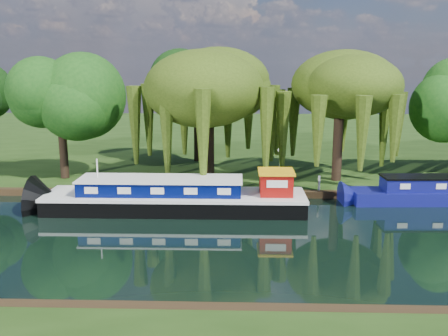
{
  "coord_description": "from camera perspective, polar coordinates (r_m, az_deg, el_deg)",
  "views": [
    {
      "loc": [
        -2.32,
        -24.46,
        8.9
      ],
      "look_at": [
        -3.29,
        4.34,
        2.8
      ],
      "focal_mm": 40.0,
      "sensor_mm": 36.0,
      "label": 1
    }
  ],
  "objects": [
    {
      "name": "dutch_barge",
      "position": [
        30.63,
        -5.34,
        -3.38
      ],
      "size": [
        15.83,
        3.61,
        3.34
      ],
      "rotation": [
        0.0,
        0.0,
        0.0
      ],
      "color": "black",
      "rests_on": "ground"
    },
    {
      "name": "far_bank",
      "position": [
        59.14,
        4.16,
        3.49
      ],
      "size": [
        120.0,
        52.0,
        0.45
      ],
      "primitive_type": "cube",
      "color": "#1A340E",
      "rests_on": "ground"
    },
    {
      "name": "red_dinghy",
      "position": [
        33.31,
        -12.0,
        -3.81
      ],
      "size": [
        3.12,
        2.28,
        0.63
      ],
      "primitive_type": "imported",
      "rotation": [
        0.0,
        0.0,
        1.6
      ],
      "color": "maroon",
      "rests_on": "ground"
    },
    {
      "name": "lamppost",
      "position": [
        35.66,
        6.43,
        1.41
      ],
      "size": [
        0.36,
        0.36,
        2.56
      ],
      "color": "silver",
      "rests_on": "far_bank"
    },
    {
      "name": "tree_far_mid",
      "position": [
        43.2,
        -3.11,
        8.74
      ],
      "size": [
        5.35,
        5.35,
        8.76
      ],
      "color": "black",
      "rests_on": "far_bank"
    },
    {
      "name": "willow_left",
      "position": [
        35.91,
        -1.72,
        8.95
      ],
      "size": [
        7.55,
        7.55,
        9.05
      ],
      "color": "black",
      "rests_on": "far_bank"
    },
    {
      "name": "mooring_posts",
      "position": [
        33.85,
        4.96,
        -1.67
      ],
      "size": [
        19.16,
        0.16,
        1.0
      ],
      "color": "silver",
      "rests_on": "far_bank"
    },
    {
      "name": "willow_right",
      "position": [
        36.7,
        13.12,
        8.13
      ],
      "size": [
        6.98,
        6.98,
        8.5
      ],
      "color": "black",
      "rests_on": "far_bank"
    },
    {
      "name": "ground",
      "position": [
        26.13,
        6.97,
        -8.05
      ],
      "size": [
        120.0,
        120.0,
        0.0
      ],
      "primitive_type": "plane",
      "color": "black"
    },
    {
      "name": "tree_far_left",
      "position": [
        38.38,
        -18.26,
        7.8
      ],
      "size": [
        5.51,
        5.51,
        8.87
      ],
      "color": "black",
      "rests_on": "far_bank"
    }
  ]
}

